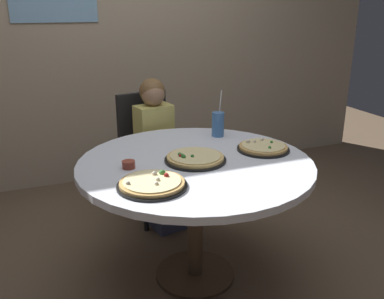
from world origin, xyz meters
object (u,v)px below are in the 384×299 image
at_px(pizza_pepperoni, 152,184).
at_px(soda_cup, 218,124).
at_px(diner_child, 160,161).
at_px(pizza_cheese, 263,147).
at_px(dining_table, 195,175).
at_px(chair_wooden, 148,149).
at_px(pizza_veggie, 195,158).
at_px(sauce_bowl, 129,165).

height_order(pizza_pepperoni, soda_cup, soda_cup).
relative_size(diner_child, pizza_cheese, 3.46).
bearing_deg(dining_table, chair_wooden, 91.11).
bearing_deg(pizza_cheese, dining_table, -177.44).
bearing_deg(diner_child, pizza_pepperoni, -108.86).
relative_size(chair_wooden, pizza_pepperoni, 2.80).
bearing_deg(pizza_veggie, sauce_bowl, 175.77).
relative_size(diner_child, sauce_bowl, 15.46).
distance_m(diner_child, sauce_bowl, 0.86).
xyz_separation_m(pizza_cheese, sauce_bowl, (-0.81, 0.01, 0.00)).
distance_m(pizza_cheese, pizza_pepperoni, 0.81).
height_order(pizza_cheese, soda_cup, soda_cup).
bearing_deg(soda_cup, dining_table, -129.66).
xyz_separation_m(dining_table, pizza_veggie, (-0.00, 0.00, 0.10)).
distance_m(pizza_cheese, soda_cup, 0.39).
relative_size(dining_table, chair_wooden, 1.38).
bearing_deg(dining_table, pizza_veggie, 160.71).
bearing_deg(pizza_pepperoni, soda_cup, 44.67).
bearing_deg(sauce_bowl, pizza_cheese, -0.54).
relative_size(pizza_pepperoni, soda_cup, 1.10).
distance_m(dining_table, pizza_veggie, 0.10).
xyz_separation_m(diner_child, pizza_veggie, (-0.02, -0.74, 0.28)).
bearing_deg(soda_cup, diner_child, 129.44).
xyz_separation_m(chair_wooden, pizza_veggie, (0.02, -0.91, 0.24)).
relative_size(chair_wooden, pizza_cheese, 3.04).
height_order(chair_wooden, sauce_bowl, chair_wooden).
distance_m(chair_wooden, diner_child, 0.19).
bearing_deg(sauce_bowl, chair_wooden, 68.31).
height_order(dining_table, pizza_cheese, pizza_cheese).
distance_m(pizza_veggie, pizza_pepperoni, 0.41).
distance_m(dining_table, chair_wooden, 0.92).
height_order(chair_wooden, diner_child, diner_child).
bearing_deg(pizza_veggie, pizza_pepperoni, -142.04).
distance_m(diner_child, pizza_veggie, 0.79).
bearing_deg(soda_cup, sauce_bowl, -152.97).
distance_m(pizza_veggie, sauce_bowl, 0.37).
xyz_separation_m(soda_cup, sauce_bowl, (-0.68, -0.35, -0.06)).
relative_size(diner_child, pizza_veggie, 3.14).
relative_size(soda_cup, sauce_bowl, 4.38).
height_order(dining_table, sauce_bowl, sauce_bowl).
bearing_deg(sauce_bowl, dining_table, -4.25).
bearing_deg(pizza_cheese, pizza_veggie, -177.47).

